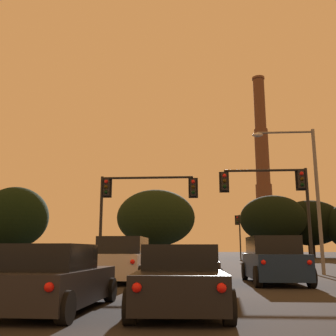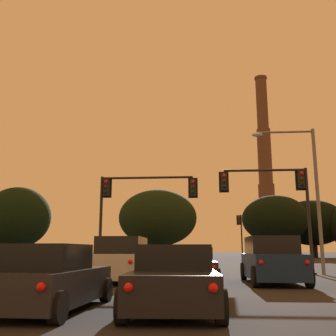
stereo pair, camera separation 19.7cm
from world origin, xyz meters
name	(u,v)px [view 1 (the left image)]	position (x,y,z in m)	size (l,w,h in m)	color
suv_left_lane_front	(123,260)	(-3.04, 15.19, 0.90)	(2.11, 4.91, 1.86)	silver
hatchback_left_lane_second	(54,280)	(-3.08, 7.03, 0.66)	(2.03, 4.16, 1.44)	#232328
sedan_center_lane_second	(180,279)	(-0.32, 7.55, 0.67)	(2.13, 4.76, 1.43)	black
suv_right_lane_front	(273,260)	(3.17, 14.88, 0.90)	(2.11, 4.91, 1.86)	navy
sedan_center_lane_front	(194,265)	(-0.05, 15.58, 0.67)	(2.19, 4.78, 1.43)	#232328
traffic_light_overhead_left	(134,198)	(-3.67, 21.81, 4.44)	(6.10, 0.50, 5.77)	black
traffic_light_far_right	(239,230)	(5.63, 50.33, 3.83)	(0.78, 0.50, 5.84)	black
traffic_light_overhead_right	(278,193)	(4.84, 21.22, 4.58)	(5.22, 0.50, 6.00)	black
street_lamp	(306,182)	(6.38, 20.85, 5.13)	(3.62, 0.36, 8.25)	slate
smokestack	(263,181)	(21.48, 121.67, 22.54)	(8.02, 8.02, 57.59)	#523427
treeline_far_right	(310,223)	(21.13, 73.01, 6.24)	(12.05, 10.84, 10.40)	black
treeline_center_right	(273,219)	(13.37, 67.50, 6.56)	(11.30, 10.17, 10.65)	black
treeline_far_left	(15,217)	(-34.15, 70.76, 7.41)	(12.58, 11.33, 13.19)	black
treeline_center_left	(156,218)	(-6.39, 62.00, 6.45)	(12.65, 11.38, 11.02)	black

